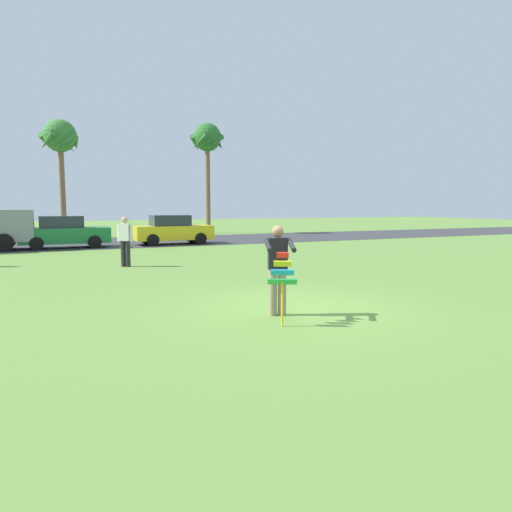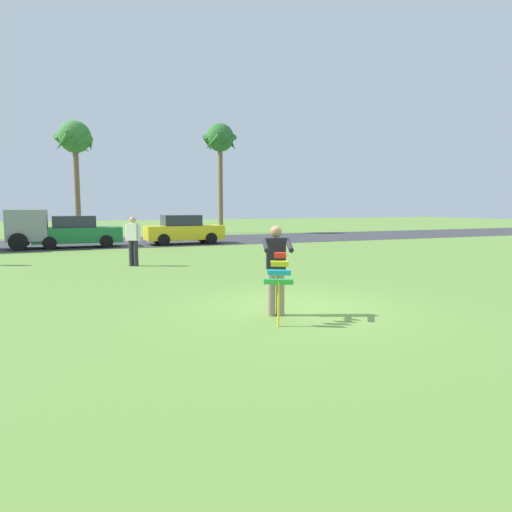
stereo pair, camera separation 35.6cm
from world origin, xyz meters
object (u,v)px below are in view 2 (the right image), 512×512
person_kite_flyer (276,267)px  palm_tree_centre_far (220,142)px  parked_car_green (77,232)px  person_walker_far (133,240)px  parked_car_yellow (183,230)px  kite_held (279,276)px  palm_tree_right_near (75,142)px

person_kite_flyer → palm_tree_centre_far: size_ratio=0.21×
parked_car_green → person_walker_far: 8.56m
palm_tree_centre_far → parked_car_yellow: bearing=-119.5°
person_kite_flyer → parked_car_yellow: bearing=82.7°
parked_car_yellow → person_kite_flyer: bearing=-97.3°
kite_held → palm_tree_centre_far: size_ratio=0.15×
parked_car_green → parked_car_yellow: same height
parked_car_green → palm_tree_centre_far: size_ratio=0.51×
person_kite_flyer → parked_car_yellow: person_kite_flyer is taller
person_walker_far → palm_tree_centre_far: bearing=63.1°
kite_held → person_walker_far: size_ratio=0.73×
person_walker_far → person_kite_flyer: bearing=-79.3°
parked_car_green → palm_tree_right_near: bearing=88.6°
parked_car_yellow → palm_tree_right_near: size_ratio=0.55×
palm_tree_right_near → palm_tree_centre_far: size_ratio=0.93×
palm_tree_centre_far → person_kite_flyer: bearing=-105.5°
person_kite_flyer → palm_tree_right_near: palm_tree_right_near is taller
palm_tree_centre_far → person_walker_far: 20.23m
person_kite_flyer → parked_car_green: (-3.30, 16.85, -0.18)m
person_walker_far → parked_car_green: bearing=101.5°
palm_tree_centre_far → person_walker_far: bearing=-116.9°
person_kite_flyer → person_walker_far: same height
person_kite_flyer → palm_tree_centre_far: 27.33m
parked_car_yellow → palm_tree_right_near: (-5.25, 8.30, 5.57)m
person_kite_flyer → palm_tree_right_near: 25.91m
person_kite_flyer → kite_held: (-0.21, -0.60, -0.08)m
kite_held → parked_car_green: (-3.09, 17.44, -0.10)m
parked_car_yellow → palm_tree_centre_far: bearing=60.5°
kite_held → palm_tree_right_near: palm_tree_right_near is taller
parked_car_yellow → palm_tree_right_near: bearing=122.3°
person_kite_flyer → palm_tree_right_near: bearing=97.0°
parked_car_yellow → person_walker_far: (-3.74, -8.39, 0.16)m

